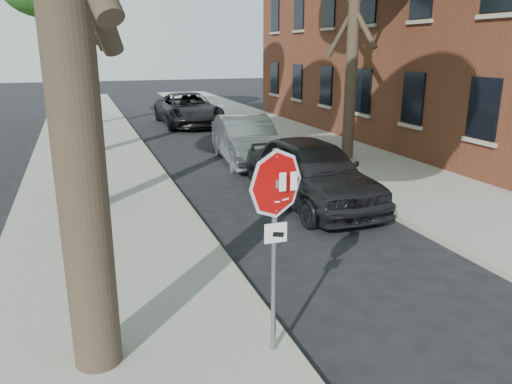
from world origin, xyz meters
TOP-DOWN VIEW (x-y plane):
  - ground at (0.00, 0.00)m, footprint 120.00×120.00m
  - sidewalk_left at (-2.50, 12.00)m, footprint 4.00×55.00m
  - sidewalk_right at (6.00, 12.00)m, footprint 4.00×55.00m
  - curb_left at (-0.45, 12.00)m, footprint 0.12×55.00m
  - curb_right at (3.95, 12.00)m, footprint 0.12×55.00m
  - stop_sign at (-0.70, -0.03)m, footprint 0.76×0.34m
  - car_a at (2.60, 5.83)m, footprint 2.19×5.03m
  - car_b at (2.60, 10.99)m, footprint 2.08×4.91m
  - car_d at (2.54, 20.33)m, footprint 2.74×5.89m

SIDE VIEW (x-z plane):
  - ground at x=0.00m, z-range 0.00..0.00m
  - sidewalk_left at x=-2.50m, z-range 0.00..0.12m
  - sidewalk_right at x=6.00m, z-range 0.00..0.12m
  - curb_left at x=-0.45m, z-range 0.00..0.13m
  - curb_right at x=3.95m, z-range 0.00..0.13m
  - car_b at x=2.60m, z-range 0.00..1.58m
  - car_d at x=2.54m, z-range 0.00..1.63m
  - car_a at x=2.60m, z-range 0.00..1.69m
  - stop_sign at x=-0.70m, z-range 0.64..3.25m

